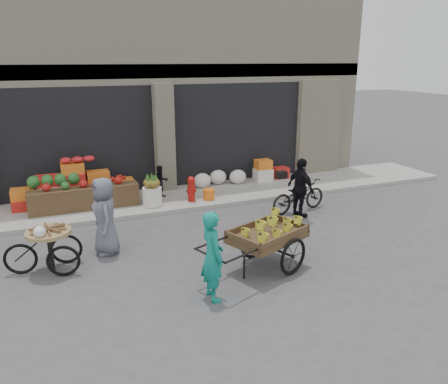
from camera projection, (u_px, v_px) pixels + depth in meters
name	position (u px, v px, depth m)	size (l,w,h in m)	color
ground	(229.00, 258.00, 9.03)	(80.00, 80.00, 0.00)	#424244
sidewalk	(174.00, 199.00, 12.64)	(18.00, 2.20, 0.12)	gray
building	(140.00, 76.00, 15.16)	(14.00, 6.45, 7.00)	beige
fruit_display	(82.00, 185.00, 11.82)	(3.10, 1.12, 1.24)	red
pineapple_bin	(152.00, 196.00, 11.84)	(0.52, 0.52, 0.50)	silver
fire_hydrant	(191.00, 188.00, 12.15)	(0.22, 0.22, 0.71)	#A5140F
orange_bucket	(209.00, 194.00, 12.35)	(0.32, 0.32, 0.30)	orange
right_bay_goods	(247.00, 174.00, 14.01)	(3.35, 0.60, 0.70)	silver
seated_person	(161.00, 182.00, 12.45)	(0.45, 0.35, 0.93)	black
banana_cart	(266.00, 233.00, 8.34)	(2.63, 1.78, 1.03)	brown
vendor_woman	(212.00, 256.00, 7.29)	(0.58, 0.38, 1.58)	#107E6F
tricycle_cart	(49.00, 244.00, 8.31)	(1.45, 0.95, 0.95)	#9E7F51
vendor_grey	(105.00, 216.00, 9.04)	(0.80, 0.52, 1.65)	slate
bicycle	(298.00, 195.00, 11.65)	(0.60, 1.72, 0.90)	black
cyclist	(301.00, 188.00, 11.13)	(0.91, 0.38, 1.56)	black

